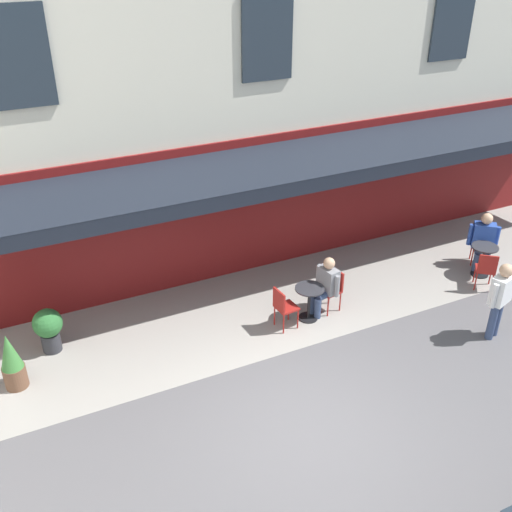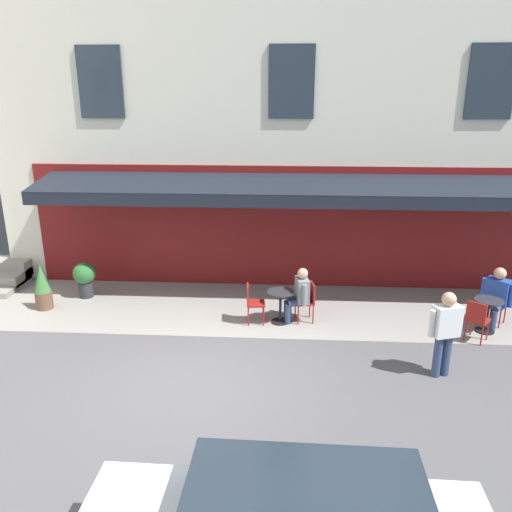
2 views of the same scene
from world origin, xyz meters
name	(u,v)px [view 2 (image 2 of 2)]	position (x,y,z in m)	size (l,w,h in m)	color
ground_plane	(194,383)	(0.00, 0.00, 0.00)	(70.00, 70.00, 0.00)	#565456
sidewalk_cafe_terrace	(353,310)	(-3.25, -3.40, 0.00)	(20.50, 3.20, 0.01)	gray
cafe_building_facade	(368,5)	(-4.00, -9.49, 7.49)	(20.00, 10.70, 15.00)	beige
cafe_table_near_entrance	(488,311)	(-5.97, -2.42, 0.49)	(0.60, 0.60, 0.75)	black
cafe_chair_red_back_row	(477,318)	(-5.57, -1.92, 0.55)	(0.56, 0.56, 0.91)	maroon
cafe_chair_red_by_window	(498,300)	(-6.37, -2.91, 0.55)	(0.56, 0.56, 0.91)	maroon
cafe_table_mid_terrace	(280,302)	(-1.51, -2.61, 0.49)	(0.60, 0.60, 0.75)	black
cafe_chair_red_corner_right	(252,300)	(-0.88, -2.55, 0.55)	(0.43, 0.43, 0.91)	maroon
cafe_chair_red_kerbside	(308,299)	(-2.13, -2.72, 0.55)	(0.47, 0.47, 0.91)	maroon
seated_patron_in_blue	(496,296)	(-6.23, -2.74, 0.72)	(0.66, 0.67, 1.35)	navy
seated_companion_in_grey	(299,293)	(-1.92, -2.69, 0.69)	(0.57, 0.63, 1.28)	navy
walking_pedestrian_in_white	(445,328)	(-4.49, -0.54, 0.96)	(0.65, 0.41, 1.65)	navy
potted_plant_entrance_left	(42,287)	(4.17, -3.04, 0.54)	(0.40, 0.40, 1.11)	brown
potted_plant_under_sign	(85,277)	(3.45, -3.81, 0.53)	(0.56, 0.56, 0.91)	#2D2D33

